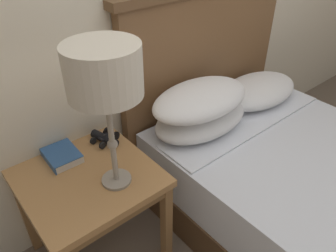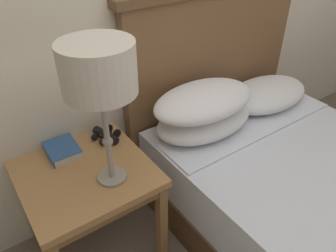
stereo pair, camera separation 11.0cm
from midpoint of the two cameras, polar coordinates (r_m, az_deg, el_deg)
nightstand at (r=1.60m, az=-15.57°, el=-10.18°), size 0.58×0.58×0.57m
bed at (r=1.93m, az=20.04°, el=-9.24°), size 1.29×1.78×1.22m
table_lamp at (r=1.20m, az=-13.73°, el=8.68°), size 0.28×0.28×0.62m
book_on_nightstand at (r=1.65m, az=-19.89°, el=-4.94°), size 0.15×0.18×0.04m
binoculars_pair at (r=1.70m, az=-12.77°, el=-2.14°), size 0.15×0.16×0.05m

